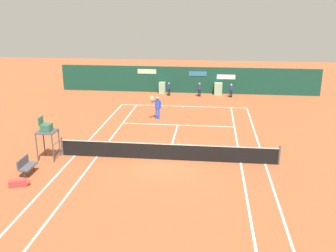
{
  "coord_description": "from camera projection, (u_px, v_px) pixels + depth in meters",
  "views": [
    {
      "loc": [
        2.23,
        -19.21,
        8.13
      ],
      "look_at": [
        -0.38,
        3.6,
        0.8
      ],
      "focal_mm": 40.44,
      "sensor_mm": 36.0,
      "label": 1
    }
  ],
  "objects": [
    {
      "name": "umpire_chair",
      "position": [
        47.0,
        131.0,
        20.55
      ],
      "size": [
        1.0,
        1.0,
        2.42
      ],
      "rotation": [
        0.0,
        0.0,
        -1.57
      ],
      "color": "#47474C",
      "rests_on": "ground_plane"
    },
    {
      "name": "equipment_bag",
      "position": [
        20.0,
        183.0,
        17.79
      ],
      "size": [
        0.96,
        0.58,
        0.32
      ],
      "color": "#DB3838",
      "rests_on": "ground_plane"
    },
    {
      "name": "ball_kid_right_post",
      "position": [
        231.0,
        90.0,
        34.88
      ],
      "size": [
        0.42,
        0.19,
        1.26
      ],
      "rotation": [
        0.0,
        0.0,
        3.24
      ],
      "color": "black",
      "rests_on": "ground_plane"
    },
    {
      "name": "tennis_ball_mid_court",
      "position": [
        228.0,
        132.0,
        25.31
      ],
      "size": [
        0.07,
        0.07,
        0.07
      ],
      "primitive_type": "sphere",
      "color": "#CCE033",
      "rests_on": "ground_plane"
    },
    {
      "name": "ball_kid_left_post",
      "position": [
        199.0,
        89.0,
        35.19
      ],
      "size": [
        0.43,
        0.21,
        1.3
      ],
      "rotation": [
        0.0,
        0.0,
        3.31
      ],
      "color": "black",
      "rests_on": "ground_plane"
    },
    {
      "name": "ground_plane",
      "position": [
        169.0,
        156.0,
        21.43
      ],
      "size": [
        80.0,
        80.0,
        0.01
      ],
      "color": "#A8512D"
    },
    {
      "name": "ball_kid_centre_post",
      "position": [
        169.0,
        88.0,
        35.51
      ],
      "size": [
        0.42,
        0.18,
        1.26
      ],
      "rotation": [
        0.0,
        0.0,
        3.1
      ],
      "color": "black",
      "rests_on": "ground_plane"
    },
    {
      "name": "sponsor_back_wall",
      "position": [
        188.0,
        80.0,
        36.57
      ],
      "size": [
        25.0,
        1.02,
        2.52
      ],
      "color": "#144233",
      "rests_on": "ground_plane"
    },
    {
      "name": "tennis_net",
      "position": [
        167.0,
        151.0,
        20.74
      ],
      "size": [
        12.1,
        0.1,
        1.07
      ],
      "color": "#4C4C51",
      "rests_on": "ground_plane"
    },
    {
      "name": "player_on_baseline",
      "position": [
        157.0,
        106.0,
        28.11
      ],
      "size": [
        0.76,
        0.69,
        1.89
      ],
      "rotation": [
        0.0,
        0.0,
        2.95
      ],
      "color": "blue",
      "rests_on": "ground_plane"
    },
    {
      "name": "player_bench",
      "position": [
        26.0,
        165.0,
        18.93
      ],
      "size": [
        0.54,
        1.14,
        0.88
      ],
      "rotation": [
        0.0,
        0.0,
        -1.57
      ],
      "color": "#38383D",
      "rests_on": "ground_plane"
    }
  ]
}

